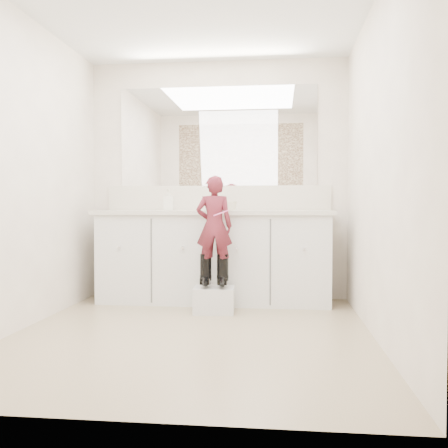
# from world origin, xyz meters

# --- Properties ---
(floor) EXTENTS (3.00, 3.00, 0.00)m
(floor) POSITION_xyz_m (0.00, 0.00, 0.00)
(floor) COLOR #8D805C
(floor) RESTS_ON ground
(ceiling) EXTENTS (3.00, 3.00, 0.00)m
(ceiling) POSITION_xyz_m (0.00, 0.00, 2.40)
(ceiling) COLOR white
(ceiling) RESTS_ON wall_back
(wall_back) EXTENTS (2.60, 0.00, 2.60)m
(wall_back) POSITION_xyz_m (0.00, 1.50, 1.20)
(wall_back) COLOR beige
(wall_back) RESTS_ON floor
(wall_front) EXTENTS (2.60, 0.00, 2.60)m
(wall_front) POSITION_xyz_m (0.00, -1.50, 1.20)
(wall_front) COLOR beige
(wall_front) RESTS_ON floor
(wall_left) EXTENTS (0.00, 3.00, 3.00)m
(wall_left) POSITION_xyz_m (-1.30, 0.00, 1.20)
(wall_left) COLOR beige
(wall_left) RESTS_ON floor
(wall_right) EXTENTS (0.00, 3.00, 3.00)m
(wall_right) POSITION_xyz_m (1.30, 0.00, 1.20)
(wall_right) COLOR beige
(wall_right) RESTS_ON floor
(vanity_cabinet) EXTENTS (2.20, 0.55, 0.85)m
(vanity_cabinet) POSITION_xyz_m (0.00, 1.23, 0.42)
(vanity_cabinet) COLOR silver
(vanity_cabinet) RESTS_ON floor
(countertop) EXTENTS (2.28, 0.58, 0.04)m
(countertop) POSITION_xyz_m (0.00, 1.21, 0.87)
(countertop) COLOR beige
(countertop) RESTS_ON vanity_cabinet
(backsplash) EXTENTS (2.28, 0.03, 0.25)m
(backsplash) POSITION_xyz_m (0.00, 1.49, 1.02)
(backsplash) COLOR beige
(backsplash) RESTS_ON countertop
(mirror) EXTENTS (2.00, 0.02, 1.00)m
(mirror) POSITION_xyz_m (0.00, 1.49, 1.64)
(mirror) COLOR white
(mirror) RESTS_ON wall_back
(dot_panel) EXTENTS (2.00, 0.01, 1.20)m
(dot_panel) POSITION_xyz_m (0.00, -1.49, 1.65)
(dot_panel) COLOR #472819
(dot_panel) RESTS_ON wall_front
(faucet) EXTENTS (0.08, 0.08, 0.10)m
(faucet) POSITION_xyz_m (0.00, 1.38, 0.94)
(faucet) COLOR silver
(faucet) RESTS_ON countertop
(cup) EXTENTS (0.11, 0.11, 0.09)m
(cup) POSITION_xyz_m (0.17, 1.29, 0.94)
(cup) COLOR beige
(cup) RESTS_ON countertop
(soap_bottle) EXTENTS (0.11, 0.11, 0.21)m
(soap_bottle) POSITION_xyz_m (-0.46, 1.28, 1.00)
(soap_bottle) COLOR silver
(soap_bottle) RESTS_ON countertop
(step_stool) EXTENTS (0.37, 0.31, 0.22)m
(step_stool) POSITION_xyz_m (0.06, 0.74, 0.11)
(step_stool) COLOR silver
(step_stool) RESTS_ON floor
(boot_left) EXTENTS (0.12, 0.20, 0.29)m
(boot_left) POSITION_xyz_m (-0.01, 0.75, 0.37)
(boot_left) COLOR black
(boot_left) RESTS_ON step_stool
(boot_right) EXTENTS (0.12, 0.20, 0.29)m
(boot_right) POSITION_xyz_m (0.14, 0.75, 0.37)
(boot_right) COLOR black
(boot_right) RESTS_ON step_stool
(toddler) EXTENTS (0.33, 0.23, 0.87)m
(toddler) POSITION_xyz_m (0.06, 0.75, 0.76)
(toddler) COLOR #962E41
(toddler) RESTS_ON step_stool
(toothbrush) EXTENTS (0.14, 0.02, 0.06)m
(toothbrush) POSITION_xyz_m (0.13, 0.68, 0.87)
(toothbrush) COLOR pink
(toothbrush) RESTS_ON toddler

